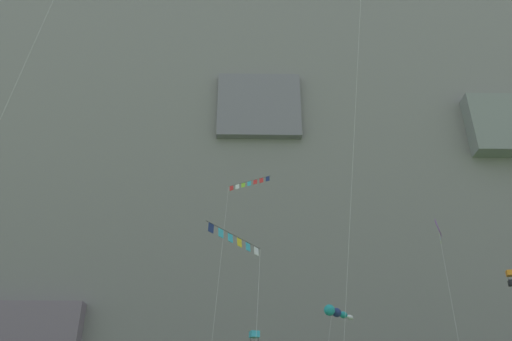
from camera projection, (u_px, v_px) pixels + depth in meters
The scene contains 7 objects.
cliff_face at pixel (257, 203), 71.98m from camera, with size 180.00×30.32×62.67m.
kite_windsock_upper_right at pixel (336, 312), 40.98m from camera, with size 4.71×6.15×11.20m.
kite_box_low_left at pixel (512, 279), 42.55m from camera, with size 2.93×4.18×14.28m.
kite_banner_upper_mid at pixel (245, 201), 38.92m from camera, with size 4.34×5.16×19.66m.
kite_box_upper_left at pixel (254, 341), 39.43m from camera, with size 1.45×4.28×9.16m.
kite_banner_mid_center at pixel (236, 245), 31.90m from camera, with size 3.35×8.01×13.10m.
kite_diamond_low_right at pixel (440, 240), 37.14m from camera, with size 2.63×6.22×16.32m.
Camera 1 is at (-1.14, -7.70, 1.53)m, focal length 35.75 mm.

